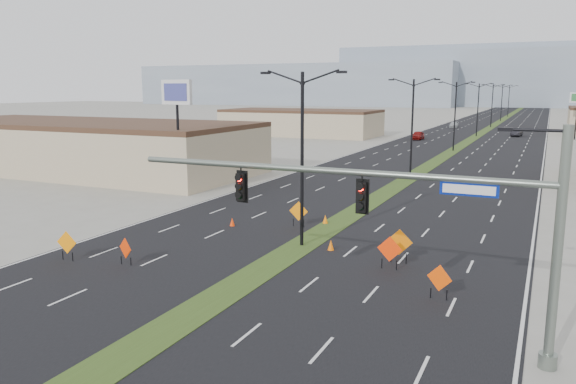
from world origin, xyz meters
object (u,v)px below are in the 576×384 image
at_px(car_mid, 517,132).
at_px(cone_2, 364,209).
at_px(streetlight_4, 492,104).
at_px(car_left, 418,135).
at_px(construction_sign_5, 439,279).
at_px(streetlight_1, 412,125).
at_px(streetlight_6, 509,100).
at_px(signal_mast, 412,213).
at_px(streetlight_2, 455,114).
at_px(streetlight_3, 478,108).
at_px(car_far, 454,125).
at_px(streetlight_0, 302,154).
at_px(cone_3, 232,222).
at_px(construction_sign_4, 399,243).
at_px(cone_1, 325,219).
at_px(pole_sign_west, 177,101).
at_px(construction_sign_0, 67,243).
at_px(construction_sign_1, 125,249).
at_px(construction_sign_3, 390,250).
at_px(construction_sign_2, 299,212).
at_px(streetlight_5, 502,102).
at_px(cone_0, 331,245).

bearing_deg(car_mid, cone_2, -88.26).
bearing_deg(streetlight_4, car_left, -102.39).
relative_size(car_left, construction_sign_5, 2.88).
bearing_deg(streetlight_1, construction_sign_5, -75.14).
distance_m(streetlight_6, car_left, 96.23).
xyz_separation_m(signal_mast, streetlight_2, (-8.56, 66.00, 0.63)).
bearing_deg(streetlight_3, car_far, 108.37).
bearing_deg(car_left, car_mid, 43.29).
bearing_deg(streetlight_0, car_far, 94.15).
xyz_separation_m(streetlight_6, car_left, (-8.73, -95.72, -4.65)).
xyz_separation_m(construction_sign_5, cone_3, (-14.95, 7.69, -0.64)).
bearing_deg(streetlight_6, construction_sign_4, -87.97).
distance_m(streetlight_2, car_left, 19.05).
height_order(car_left, cone_2, car_left).
relative_size(signal_mast, streetlight_0, 1.63).
xyz_separation_m(cone_1, cone_2, (1.45, 4.23, 0.03)).
relative_size(signal_mast, cone_3, 28.49).
distance_m(streetlight_6, pole_sign_west, 157.36).
height_order(streetlight_2, construction_sign_5, streetlight_2).
height_order(streetlight_0, streetlight_2, same).
bearing_deg(signal_mast, cone_2, 111.48).
relative_size(streetlight_3, pole_sign_west, 1.02).
relative_size(streetlight_0, construction_sign_0, 6.19).
xyz_separation_m(streetlight_1, streetlight_6, (0.00, 140.00, 0.00)).
height_order(car_far, construction_sign_0, construction_sign_0).
distance_m(construction_sign_1, construction_sign_3, 13.63).
bearing_deg(cone_3, cone_2, 47.33).
bearing_deg(car_mid, streetlight_1, -90.39).
bearing_deg(signal_mast, cone_3, 139.84).
xyz_separation_m(construction_sign_0, pole_sign_west, (-6.75, 19.53, 7.09)).
distance_m(streetlight_3, construction_sign_1, 91.60).
height_order(car_mid, construction_sign_3, construction_sign_3).
relative_size(cone_2, pole_sign_west, 0.07).
xyz_separation_m(construction_sign_3, cone_3, (-11.91, 4.55, -0.74)).
bearing_deg(construction_sign_5, construction_sign_0, -153.92).
bearing_deg(construction_sign_5, construction_sign_4, 141.22).
bearing_deg(construction_sign_2, construction_sign_1, -116.94).
bearing_deg(streetlight_6, car_left, -95.21).
bearing_deg(signal_mast, construction_sign_3, 109.38).
height_order(streetlight_0, construction_sign_2, streetlight_0).
bearing_deg(cone_2, streetlight_6, 90.27).
height_order(car_mid, construction_sign_1, car_mid).
xyz_separation_m(construction_sign_0, construction_sign_1, (3.34, 0.73, -0.11)).
bearing_deg(streetlight_5, construction_sign_2, -90.84).
height_order(streetlight_4, cone_0, streetlight_4).
height_order(cone_1, cone_3, cone_1).
bearing_deg(cone_3, streetlight_6, 87.89).
xyz_separation_m(construction_sign_1, construction_sign_5, (15.70, 1.91, 0.08)).
bearing_deg(construction_sign_1, construction_sign_5, 26.01).
bearing_deg(construction_sign_0, construction_sign_5, 1.17).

